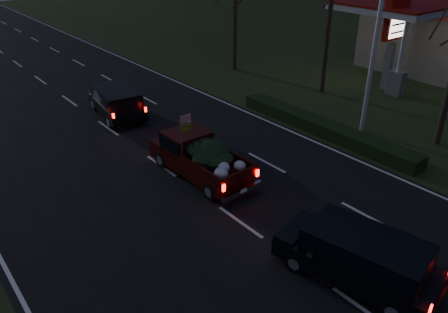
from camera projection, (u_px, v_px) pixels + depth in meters
ground at (240, 222)px, 14.58m from camera, size 120.00×120.00×0.00m
road_asphalt at (240, 222)px, 14.57m from camera, size 14.00×120.00×0.02m
hedge_row at (323, 128)px, 20.85m from camera, size 1.00×10.00×0.60m
light_pole at (380, 14)px, 18.72m from camera, size 0.50×0.90×9.16m
gas_price_pylon at (395, 26)px, 25.19m from camera, size 2.00×0.41×5.57m
gas_station_building at (441, 36)px, 31.15m from camera, size 10.00×7.00×4.00m
gas_canopy at (400, 10)px, 26.73m from camera, size 7.10×6.10×4.88m
pickup_truck at (199, 155)px, 16.99m from camera, size 1.89×4.67×2.43m
lead_suv at (116, 99)px, 22.48m from camera, size 2.40×4.52×1.24m
rear_suv at (362, 254)px, 11.74m from camera, size 2.65×4.60×1.24m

